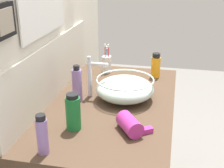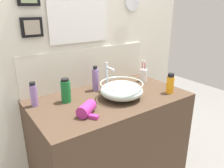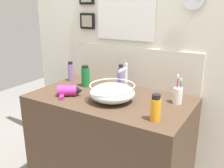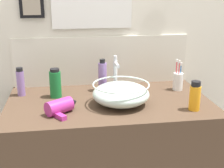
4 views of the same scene
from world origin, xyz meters
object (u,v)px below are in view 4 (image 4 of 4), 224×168
toothbrush_cup (178,81)px  shampoo_bottle (21,82)px  glass_bowl_sink (121,94)px  spray_bottle (195,96)px  hair_drier (62,106)px  soap_dispenser (55,83)px  lotion_bottle (103,76)px  faucet (116,72)px

toothbrush_cup → shampoo_bottle: toothbrush_cup is taller
glass_bowl_sink → spray_bottle: 0.40m
hair_drier → toothbrush_cup: (0.72, 0.27, 0.02)m
glass_bowl_sink → hair_drier: bearing=-167.1°
hair_drier → soap_dispenser: (-0.04, 0.25, 0.05)m
toothbrush_cup → lotion_bottle: bearing=173.4°
shampoo_bottle → lotion_bottle: 0.49m
faucet → soap_dispenser: 0.36m
toothbrush_cup → shampoo_bottle: bearing=177.7°
shampoo_bottle → soap_dispenser: size_ratio=0.99×
hair_drier → toothbrush_cup: 0.77m
soap_dispenser → lotion_bottle: lotion_bottle is taller
toothbrush_cup → soap_dispenser: (-0.76, -0.02, 0.03)m
hair_drier → shampoo_bottle: (-0.24, 0.31, 0.05)m
hair_drier → toothbrush_cup: bearing=20.3°
glass_bowl_sink → toothbrush_cup: bearing=25.9°
glass_bowl_sink → soap_dispenser: (-0.36, 0.17, 0.02)m
hair_drier → lotion_bottle: (0.25, 0.32, 0.06)m
faucet → spray_bottle: faucet is taller
hair_drier → soap_dispenser: size_ratio=1.13×
glass_bowl_sink → spray_bottle: spray_bottle is taller
glass_bowl_sink → toothbrush_cup: size_ratio=1.60×
glass_bowl_sink → lotion_bottle: bearing=106.3°
lotion_bottle → soap_dispenser: bearing=-165.6°
toothbrush_cup → shampoo_bottle: size_ratio=1.15×
faucet → hair_drier: size_ratio=1.18×
glass_bowl_sink → lotion_bottle: lotion_bottle is taller
faucet → soap_dispenser: size_ratio=1.34×
shampoo_bottle → glass_bowl_sink: bearing=-22.3°
glass_bowl_sink → toothbrush_cup: toothbrush_cup is taller
shampoo_bottle → spray_bottle: bearing=-21.5°
faucet → lotion_bottle: (-0.07, 0.06, -0.04)m
faucet → spray_bottle: bearing=-40.8°
glass_bowl_sink → hair_drier: size_ratio=1.61×
spray_bottle → soap_dispenser: size_ratio=0.92×
faucet → toothbrush_cup: (0.40, 0.01, -0.07)m
shampoo_bottle → spray_bottle: 1.00m
spray_bottle → lotion_bottle: lotion_bottle is taller
hair_drier → soap_dispenser: 0.25m
toothbrush_cup → lotion_bottle: lotion_bottle is taller
hair_drier → lotion_bottle: size_ratio=0.97×
toothbrush_cup → glass_bowl_sink: bearing=-154.1°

